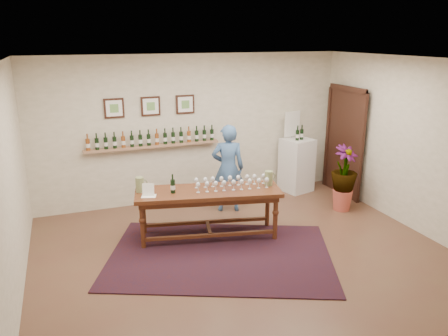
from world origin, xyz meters
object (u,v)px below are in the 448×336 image
object	(u,v)px
person	(228,168)
potted_plant	(344,178)
display_pedestal	(297,165)
tasting_table	(208,197)

from	to	relation	value
person	potted_plant	bearing A→B (deg)	177.05
display_pedestal	person	bearing A→B (deg)	-163.13
potted_plant	display_pedestal	bearing A→B (deg)	102.30
potted_plant	person	distance (m)	2.13
tasting_table	person	xyz separation A→B (m)	(0.69, 0.95, 0.13)
display_pedestal	person	size ratio (longest dim) A/B	0.68
tasting_table	person	bearing A→B (deg)	65.82
display_pedestal	potted_plant	distance (m)	1.28
display_pedestal	potted_plant	bearing A→B (deg)	-77.70
tasting_table	person	distance (m)	1.18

